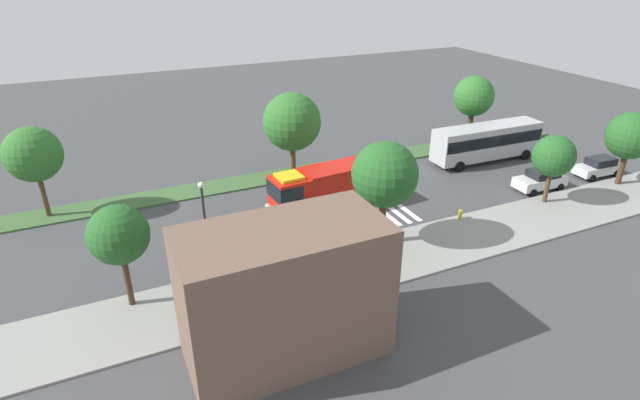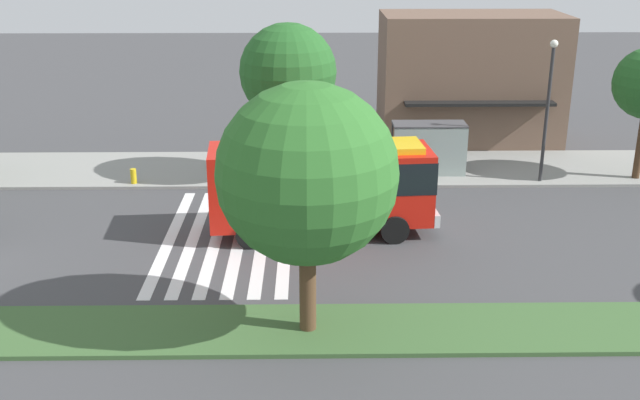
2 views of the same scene
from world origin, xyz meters
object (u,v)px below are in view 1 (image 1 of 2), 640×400
sidewalk_tree_far_west (631,136)px  transit_bus (487,140)px  bus_stop_shelter (295,246)px  bench_near_shelter (351,249)px  parked_car_mid (541,179)px  median_tree_far_west (474,96)px  parked_car_west (598,167)px  sidewalk_tree_far_east (119,235)px  sidewalk_tree_west (554,156)px  street_lamp (205,225)px  median_tree_west (292,122)px  median_tree_center (33,155)px  fire_truck (321,187)px  sidewalk_tree_center (385,175)px  fire_hydrant (460,214)px

sidewalk_tree_far_west → transit_bus: bearing=-54.6°
bus_stop_shelter → bench_near_shelter: 4.20m
parked_car_mid → sidewalk_tree_far_west: (-6.99, 2.20, 3.57)m
parked_car_mid → bench_near_shelter: size_ratio=2.88×
transit_bus → bus_stop_shelter: transit_bus is taller
median_tree_far_west → transit_bus: bearing=68.5°
parked_car_west → bus_stop_shelter: size_ratio=1.27×
sidewalk_tree_far_east → sidewalk_tree_west: bearing=180.0°
parked_car_west → transit_bus: (6.81, -7.24, 1.24)m
bus_stop_shelter → bench_near_shelter: size_ratio=2.19×
street_lamp → median_tree_west: bearing=-128.6°
bus_stop_shelter → median_tree_center: 20.94m
fire_truck → median_tree_center: (19.49, -7.82, 3.10)m
parked_car_mid → median_tree_west: size_ratio=0.62×
parked_car_mid → transit_bus: bearing=-90.0°
median_tree_center → transit_bus: bearing=173.1°
parked_car_west → fire_truck: bearing=-5.8°
bus_stop_shelter → median_tree_far_west: 30.08m
bench_near_shelter → median_tree_far_west: median_tree_far_west is taller
bus_stop_shelter → parked_car_mid: bearing=-173.2°
bus_stop_shelter → sidewalk_tree_west: 22.26m
fire_truck → median_tree_center: median_tree_center is taller
sidewalk_tree_center → fire_hydrant: sidewalk_tree_center is taller
bench_near_shelter → sidewalk_tree_far_east: (13.85, -0.63, 4.07)m
bus_stop_shelter → sidewalk_tree_west: (-22.14, -0.66, 2.18)m
parked_car_mid → median_tree_far_west: bearing=-97.9°
parked_car_mid → median_tree_far_west: 12.84m
bench_near_shelter → fire_truck: bearing=-98.5°
bus_stop_shelter → bench_near_shelter: bus_stop_shelter is taller
median_tree_west → median_tree_center: median_tree_west is taller
street_lamp → parked_car_west: bearing=-177.2°
sidewalk_tree_west → median_tree_center: 39.25m
parked_car_mid → bench_near_shelter: 20.07m
fire_truck → sidewalk_tree_center: bearing=100.6°
sidewalk_tree_west → sidewalk_tree_center: 15.47m
parked_car_mid → median_tree_west: (18.05, -11.94, 4.07)m
fire_truck → sidewalk_tree_far_west: bearing=162.0°
median_tree_far_west → sidewalk_tree_far_west: bearing=109.0°
median_tree_west → bus_stop_shelter: bearing=68.5°
fire_truck → sidewalk_tree_far_east: bearing=18.7°
bus_stop_shelter → street_lamp: street_lamp is taller
parked_car_mid → bus_stop_shelter: 24.06m
median_tree_far_west → sidewalk_tree_west: bearing=74.8°
sidewalk_tree_far_west → fire_hydrant: bearing=-1.7°
bus_stop_shelter → street_lamp: bearing=-11.6°
sidewalk_tree_far_east → median_tree_far_west: size_ratio=0.87×
transit_bus → median_tree_west: (18.33, -4.70, 2.86)m
parked_car_west → street_lamp: (36.10, 1.80, 3.11)m
transit_bus → median_tree_far_west: size_ratio=1.60×
parked_car_mid → street_lamp: size_ratio=0.70×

